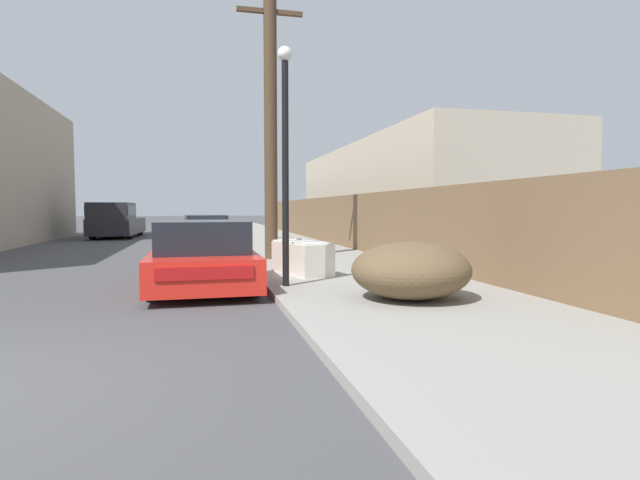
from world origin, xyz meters
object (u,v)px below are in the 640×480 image
discarded_fridge (302,258)px  utility_pole (271,120)px  parked_sports_car_red (202,257)px  brush_pile (411,270)px  pedestrian (272,220)px  street_lamp (285,147)px  pickup_truck (116,220)px  car_parked_mid (205,232)px

discarded_fridge → utility_pole: (-0.17, 3.44, 3.47)m
discarded_fridge → parked_sports_car_red: 2.16m
parked_sports_car_red → brush_pile: bearing=-41.5°
pedestrian → street_lamp: bearing=-97.2°
parked_sports_car_red → utility_pole: (1.90, 4.06, 3.36)m
pickup_truck → pedestrian: (7.65, -4.09, 0.08)m
pickup_truck → street_lamp: size_ratio=1.38×
brush_pile → pedestrian: size_ratio=1.08×
car_parked_mid → utility_pole: utility_pole is taller
utility_pole → street_lamp: (-0.44, -5.01, -1.34)m
pedestrian → parked_sports_car_red: bearing=-103.4°
parked_sports_car_red → street_lamp: bearing=-33.7°
discarded_fridge → pedestrian: bearing=69.5°
discarded_fridge → brush_pile: size_ratio=0.97×
car_parked_mid → utility_pole: (1.75, -5.91, 3.34)m
utility_pole → pedestrian: bearing=81.8°
pedestrian → utility_pole: bearing=-98.2°
pickup_truck → utility_pole: 15.58m
discarded_fridge → utility_pole: utility_pole is taller
parked_sports_car_red → pickup_truck: 18.54m
discarded_fridge → parked_sports_car_red: size_ratio=0.41×
street_lamp → brush_pile: size_ratio=2.30×
car_parked_mid → pedestrian: 5.10m
car_parked_mid → discarded_fridge: bearing=-82.1°
pedestrian → brush_pile: bearing=-90.7°
brush_pile → pedestrian: pedestrian is taller
street_lamp → pedestrian: 15.08m
discarded_fridge → street_lamp: street_lamp is taller
car_parked_mid → pickup_truck: size_ratio=0.81×
parked_sports_car_red → pedestrian: size_ratio=2.55×
utility_pole → street_lamp: size_ratio=1.77×
car_parked_mid → pedestrian: bearing=47.5°
parked_sports_car_red → brush_pile: size_ratio=2.35×
discarded_fridge → pedestrian: size_ratio=1.05×
parked_sports_car_red → pickup_truck: size_ratio=0.74×
discarded_fridge → pickup_truck: 18.55m
pickup_truck → street_lamp: bearing=108.5°
car_parked_mid → utility_pole: bearing=-77.2°
discarded_fridge → parked_sports_car_red: (-2.07, -0.62, 0.11)m
discarded_fridge → brush_pile: (1.05, -3.30, 0.10)m
car_parked_mid → pedestrian: (3.19, 3.96, 0.39)m
discarded_fridge → car_parked_mid: bearing=86.6°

